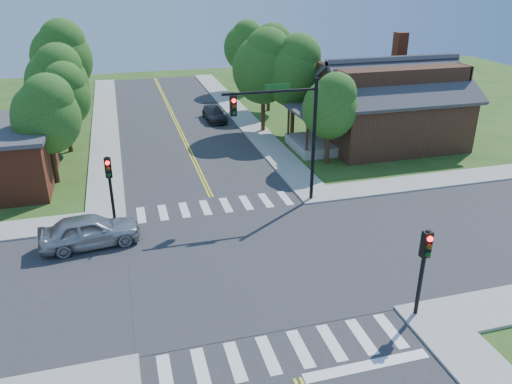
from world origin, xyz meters
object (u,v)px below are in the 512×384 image
object	(u,v)px
house_ne	(388,101)
car_silver	(90,231)
signal_mast_ne	(286,123)
signal_pole_se	(424,258)
signal_pole_nw	(109,178)
car_dgrey	(214,114)

from	to	relation	value
house_ne	car_silver	world-z (taller)	house_ne
signal_mast_ne	car_silver	world-z (taller)	signal_mast_ne
signal_mast_ne	house_ne	world-z (taller)	signal_mast_ne
signal_pole_se	signal_pole_nw	distance (m)	15.84
signal_mast_ne	house_ne	bearing A→B (deg)	37.68
signal_mast_ne	house_ne	distance (m)	14.23
signal_mast_ne	house_ne	size ratio (longest dim) A/B	0.55
signal_mast_ne	car_dgrey	distance (m)	18.85
house_ne	car_silver	xyz separation A→B (m)	(-21.87, -10.73, -2.52)
signal_pole_se	car_dgrey	distance (m)	29.73
signal_pole_nw	car_dgrey	distance (m)	20.59
car_silver	car_dgrey	distance (m)	22.86
signal_pole_se	car_silver	world-z (taller)	signal_pole_se
signal_pole_nw	car_dgrey	bearing A→B (deg)	63.79
signal_mast_ne	signal_pole_nw	world-z (taller)	signal_mast_ne
signal_pole_se	signal_pole_nw	bearing A→B (deg)	135.00
house_ne	car_silver	size ratio (longest dim) A/B	2.66
signal_mast_ne	car_silver	bearing A→B (deg)	-168.93
signal_pole_nw	house_ne	world-z (taller)	house_ne
car_silver	signal_mast_ne	bearing A→B (deg)	-84.86
signal_pole_nw	house_ne	size ratio (longest dim) A/B	0.29
signal_mast_ne	house_ne	xyz separation A→B (m)	(11.19, 8.65, -1.52)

